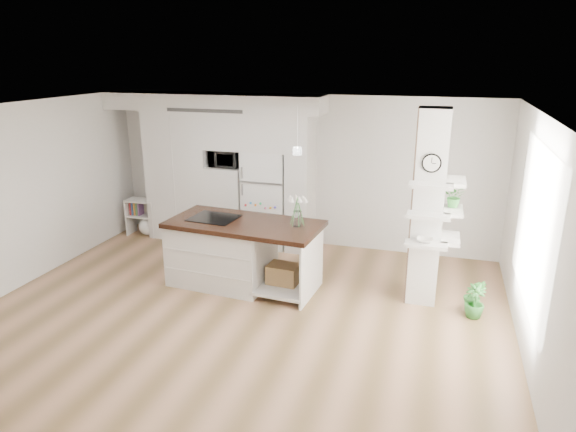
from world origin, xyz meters
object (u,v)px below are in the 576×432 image
object	(u,v)px
refrigerator	(267,198)
bookshelf	(145,219)
kitchen_island	(229,251)
floor_plant_a	(474,296)

from	to	relation	value
refrigerator	bookshelf	world-z (taller)	refrigerator
kitchen_island	bookshelf	xyz separation A→B (m)	(-2.45, 1.57, -0.21)
kitchen_island	floor_plant_a	size ratio (longest dim) A/B	4.69
refrigerator	bookshelf	distance (m)	2.52
refrigerator	kitchen_island	distance (m)	1.78
refrigerator	floor_plant_a	world-z (taller)	refrigerator
kitchen_island	floor_plant_a	world-z (taller)	kitchen_island
refrigerator	floor_plant_a	xyz separation A→B (m)	(3.52, -1.68, -0.63)
bookshelf	floor_plant_a	distance (m)	6.16
floor_plant_a	bookshelf	bearing A→B (deg)	165.95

